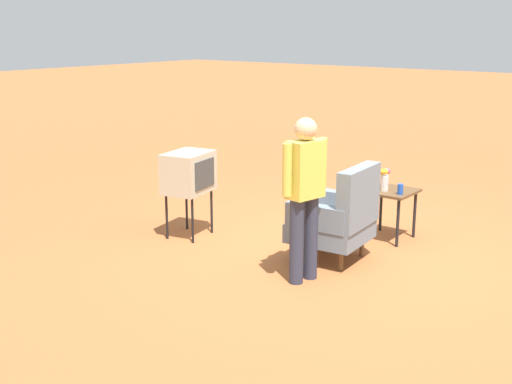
% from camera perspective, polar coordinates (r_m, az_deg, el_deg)
% --- Properties ---
extents(ground_plane, '(60.00, 60.00, 0.00)m').
position_cam_1_polar(ground_plane, '(7.49, 7.11, -5.31)').
color(ground_plane, '#AD6033').
extents(armchair, '(0.84, 0.84, 1.06)m').
position_cam_1_polar(armchair, '(7.14, 7.15, -2.09)').
color(armchair, brown).
rests_on(armchair, ground).
extents(side_table, '(0.56, 0.56, 0.60)m').
position_cam_1_polar(side_table, '(7.98, 11.46, -0.42)').
color(side_table, black).
rests_on(side_table, ground).
extents(tv_on_stand, '(0.67, 0.55, 1.03)m').
position_cam_1_polar(tv_on_stand, '(7.89, -5.83, 1.65)').
color(tv_on_stand, black).
rests_on(tv_on_stand, ground).
extents(person_standing, '(0.56, 0.28, 1.64)m').
position_cam_1_polar(person_standing, '(6.43, 4.21, 0.21)').
color(person_standing, '#2D3347').
rests_on(person_standing, ground).
extents(bottle_short_clear, '(0.06, 0.06, 0.20)m').
position_cam_1_polar(bottle_short_clear, '(8.02, 11.05, 1.05)').
color(bottle_short_clear, silver).
rests_on(bottle_short_clear, side_table).
extents(soda_can_blue, '(0.07, 0.07, 0.12)m').
position_cam_1_polar(soda_can_blue, '(7.75, 12.33, 0.24)').
color(soda_can_blue, blue).
rests_on(soda_can_blue, side_table).
extents(flower_vase, '(0.15, 0.10, 0.27)m').
position_cam_1_polar(flower_vase, '(7.87, 11.04, 1.16)').
color(flower_vase, silver).
rests_on(flower_vase, side_table).
extents(shrub_near, '(0.41, 0.41, 0.31)m').
position_cam_1_polar(shrub_near, '(11.45, 4.73, 2.43)').
color(shrub_near, '#475B33').
rests_on(shrub_near, ground).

